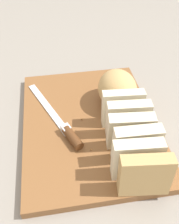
% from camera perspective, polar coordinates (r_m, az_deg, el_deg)
% --- Properties ---
extents(ground_plane, '(3.00, 3.00, 0.00)m').
position_cam_1_polar(ground_plane, '(0.64, -0.00, -3.24)').
color(ground_plane, gray).
extents(cutting_board, '(0.43, 0.33, 0.02)m').
position_cam_1_polar(cutting_board, '(0.63, -0.00, -2.63)').
color(cutting_board, brown).
rests_on(cutting_board, ground_plane).
extents(bread_loaf, '(0.33, 0.11, 0.09)m').
position_cam_1_polar(bread_loaf, '(0.58, 7.92, -0.42)').
color(bread_loaf, tan).
rests_on(bread_loaf, cutting_board).
extents(bread_knife, '(0.25, 0.13, 0.02)m').
position_cam_1_polar(bread_knife, '(0.60, -5.45, -3.66)').
color(bread_knife, silver).
rests_on(bread_knife, cutting_board).
extents(crumb_near_knife, '(0.00, 0.00, 0.00)m').
position_cam_1_polar(crumb_near_knife, '(0.63, 7.07, -1.81)').
color(crumb_near_knife, '#996633').
rests_on(crumb_near_knife, cutting_board).
extents(crumb_near_loaf, '(0.00, 0.00, 0.00)m').
position_cam_1_polar(crumb_near_loaf, '(0.63, -1.71, -1.60)').
color(crumb_near_loaf, '#996633').
rests_on(crumb_near_loaf, cutting_board).
extents(crumb_stray_left, '(0.00, 0.00, 0.00)m').
position_cam_1_polar(crumb_stray_left, '(0.56, 0.30, -8.29)').
color(crumb_stray_left, '#996633').
rests_on(crumb_stray_left, cutting_board).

